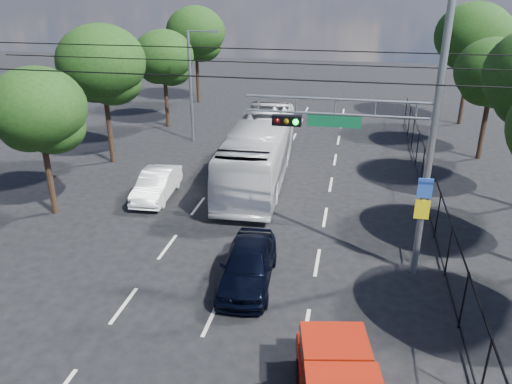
% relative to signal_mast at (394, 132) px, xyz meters
% --- Properties ---
extents(lane_markings, '(6.12, 38.00, 0.01)m').
position_rel_signal_mast_xyz_m(lane_markings, '(-5.28, 6.01, -5.24)').
color(lane_markings, beige).
rests_on(lane_markings, ground).
extents(signal_mast, '(6.43, 0.39, 9.50)m').
position_rel_signal_mast_xyz_m(signal_mast, '(0.00, 0.00, 0.00)').
color(signal_mast, slate).
rests_on(signal_mast, ground).
extents(streetlight_left, '(2.09, 0.22, 7.08)m').
position_rel_signal_mast_xyz_m(streetlight_left, '(-11.62, 14.01, -1.30)').
color(streetlight_left, slate).
rests_on(streetlight_left, ground).
extents(utility_wires, '(22.00, 5.04, 0.74)m').
position_rel_signal_mast_xyz_m(utility_wires, '(-5.28, 0.84, 1.99)').
color(utility_wires, black).
rests_on(utility_wires, ground).
extents(fence_right, '(0.06, 34.03, 2.00)m').
position_rel_signal_mast_xyz_m(fence_right, '(2.32, 4.18, -4.21)').
color(fence_right, black).
rests_on(fence_right, ground).
extents(tree_right_d, '(4.32, 4.32, 7.02)m').
position_rel_signal_mast_xyz_m(tree_right_d, '(6.13, 14.03, -0.39)').
color(tree_right_d, black).
rests_on(tree_right_d, ground).
extents(tree_right_e, '(5.28, 5.28, 8.58)m').
position_rel_signal_mast_xyz_m(tree_right_e, '(6.33, 22.03, 0.69)').
color(tree_right_e, black).
rests_on(tree_right_e, ground).
extents(tree_left_b, '(4.08, 4.08, 6.63)m').
position_rel_signal_mast_xyz_m(tree_left_b, '(-14.47, 2.03, -0.66)').
color(tree_left_b, black).
rests_on(tree_left_b, ground).
extents(tree_left_c, '(4.80, 4.80, 7.80)m').
position_rel_signal_mast_xyz_m(tree_left_c, '(-15.07, 9.03, 0.15)').
color(tree_left_c, black).
rests_on(tree_left_c, ground).
extents(tree_left_d, '(4.20, 4.20, 6.83)m').
position_rel_signal_mast_xyz_m(tree_left_d, '(-14.67, 17.03, -0.52)').
color(tree_left_d, black).
rests_on(tree_left_d, ground).
extents(tree_left_e, '(4.92, 4.92, 7.99)m').
position_rel_signal_mast_xyz_m(tree_left_e, '(-14.87, 25.03, 0.29)').
color(tree_left_e, black).
rests_on(tree_left_e, ground).
extents(navy_hatchback, '(2.05, 4.51, 1.50)m').
position_rel_signal_mast_xyz_m(navy_hatchback, '(-4.57, -1.85, -4.49)').
color(navy_hatchback, black).
rests_on(navy_hatchback, ground).
extents(white_bus, '(3.23, 11.63, 3.21)m').
position_rel_signal_mast_xyz_m(white_bus, '(-6.12, 7.93, -3.64)').
color(white_bus, silver).
rests_on(white_bus, ground).
extents(white_van, '(1.72, 4.23, 1.36)m').
position_rel_signal_mast_xyz_m(white_van, '(-10.55, 4.63, -4.56)').
color(white_van, white).
rests_on(white_van, ground).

